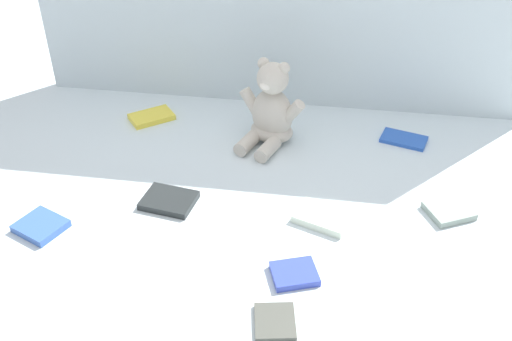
{
  "coord_description": "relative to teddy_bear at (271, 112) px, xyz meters",
  "views": [
    {
      "loc": [
        0.17,
        -1.24,
        0.92
      ],
      "look_at": [
        -0.0,
        -0.1,
        0.1
      ],
      "focal_mm": 41.6,
      "sensor_mm": 36.0,
      "label": 1
    }
  ],
  "objects": [
    {
      "name": "book_case_1",
      "position": [
        -0.37,
        0.06,
        -0.08
      ],
      "size": [
        0.15,
        0.14,
        0.02
      ],
      "primitive_type": "cube",
      "rotation": [
        0.0,
        0.0,
        2.23
      ],
      "color": "yellow",
      "rests_on": "ground_plane"
    },
    {
      "name": "book_case_5",
      "position": [
        0.38,
        0.05,
        -0.09
      ],
      "size": [
        0.14,
        0.11,
        0.01
      ],
      "primitive_type": "cube",
      "rotation": [
        0.0,
        0.0,
        1.29
      ],
      "color": "blue",
      "rests_on": "ground_plane"
    },
    {
      "name": "book_case_6",
      "position": [
        0.12,
        -0.54,
        -0.08
      ],
      "size": [
        0.12,
        0.11,
        0.02
      ],
      "primitive_type": "cube",
      "rotation": [
        0.0,
        0.0,
        5.06
      ],
      "color": "#384CC0",
      "rests_on": "ground_plane"
    },
    {
      "name": "book_case_2",
      "position": [
        -0.21,
        -0.33,
        -0.08
      ],
      "size": [
        0.14,
        0.12,
        0.02
      ],
      "primitive_type": "cube",
      "rotation": [
        0.0,
        0.0,
        4.56
      ],
      "color": "#252929",
      "rests_on": "ground_plane"
    },
    {
      "name": "book_case_0",
      "position": [
        0.17,
        -0.34,
        -0.08
      ],
      "size": [
        0.15,
        0.12,
        0.02
      ],
      "primitive_type": "cube",
      "rotation": [
        0.0,
        0.0,
        4.36
      ],
      "color": "white",
      "rests_on": "ground_plane"
    },
    {
      "name": "ground_plane",
      "position": [
        0.0,
        -0.2,
        -0.09
      ],
      "size": [
        3.2,
        3.2,
        0.0
      ],
      "primitive_type": "plane",
      "color": "silver"
    },
    {
      "name": "teddy_bear",
      "position": [
        0.0,
        0.0,
        0.0
      ],
      "size": [
        0.2,
        0.2,
        0.24
      ],
      "rotation": [
        0.0,
        0.0,
        -0.35
      ],
      "color": "beige",
      "rests_on": "ground_plane"
    },
    {
      "name": "book_case_7",
      "position": [
        0.47,
        -0.27,
        -0.08
      ],
      "size": [
        0.13,
        0.13,
        0.02
      ],
      "primitive_type": "cube",
      "rotation": [
        0.0,
        0.0,
        2.04
      ],
      "color": "gray",
      "rests_on": "ground_plane"
    },
    {
      "name": "book_case_3",
      "position": [
        0.1,
        -0.67,
        -0.09
      ],
      "size": [
        0.09,
        0.1,
        0.01
      ],
      "primitive_type": "cube",
      "rotation": [
        0.0,
        0.0,
        3.32
      ],
      "color": "#4D4F47",
      "rests_on": "ground_plane"
    },
    {
      "name": "book_case_4",
      "position": [
        -0.48,
        -0.47,
        -0.08
      ],
      "size": [
        0.13,
        0.13,
        0.02
      ],
      "primitive_type": "cube",
      "rotation": [
        0.0,
        0.0,
        4.3
      ],
      "color": "#3C63B5",
      "rests_on": "ground_plane"
    }
  ]
}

